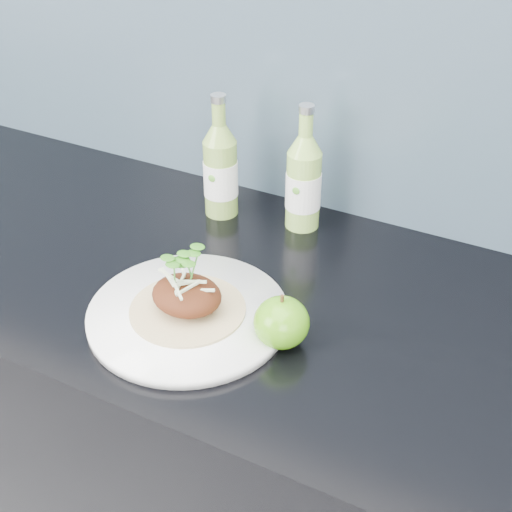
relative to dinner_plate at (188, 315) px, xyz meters
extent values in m
cube|color=black|center=(0.03, 0.11, -0.46)|extent=(4.00, 0.60, 0.90)
cube|color=#688AA4|center=(0.03, 0.40, 0.34)|extent=(4.00, 0.02, 0.70)
cylinder|color=white|center=(0.00, 0.00, 0.00)|extent=(0.37, 0.37, 0.02)
cylinder|color=tan|center=(0.00, 0.00, 0.01)|extent=(0.17, 0.17, 0.00)
ellipsoid|color=#55250F|center=(0.00, 0.00, 0.04)|extent=(0.10, 0.09, 0.05)
ellipsoid|color=#317F0D|center=(0.14, 0.02, 0.03)|extent=(0.09, 0.09, 0.07)
cylinder|color=#472D14|center=(0.14, 0.02, 0.07)|extent=(0.01, 0.00, 0.01)
cylinder|color=#7FA545|center=(-0.11, 0.29, 0.06)|extent=(0.07, 0.07, 0.14)
cone|color=#7FA545|center=(-0.11, 0.29, 0.15)|extent=(0.06, 0.06, 0.03)
cylinder|color=#7FA545|center=(-0.11, 0.29, 0.18)|extent=(0.02, 0.02, 0.04)
cylinder|color=silver|center=(-0.11, 0.29, 0.21)|extent=(0.03, 0.03, 0.01)
cylinder|color=white|center=(-0.11, 0.29, 0.06)|extent=(0.07, 0.07, 0.06)
ellipsoid|color=#59A533|center=(-0.11, 0.26, 0.07)|extent=(0.01, 0.00, 0.01)
cylinder|color=#90C050|center=(0.04, 0.31, 0.06)|extent=(0.07, 0.07, 0.14)
cone|color=#90C050|center=(0.04, 0.31, 0.15)|extent=(0.06, 0.06, 0.03)
cylinder|color=#90C050|center=(0.04, 0.31, 0.18)|extent=(0.02, 0.02, 0.04)
cylinder|color=silver|center=(0.04, 0.31, 0.21)|extent=(0.03, 0.03, 0.01)
cylinder|color=white|center=(0.04, 0.31, 0.06)|extent=(0.08, 0.08, 0.06)
ellipsoid|color=#59A533|center=(0.04, 0.28, 0.07)|extent=(0.01, 0.00, 0.01)
camera|label=1|loc=(0.46, -0.67, 0.65)|focal=50.00mm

